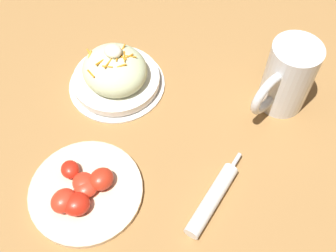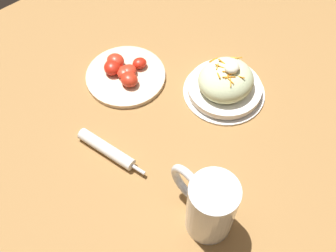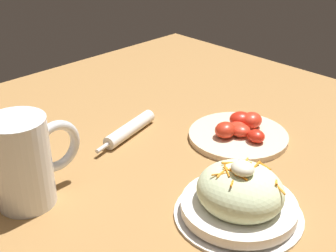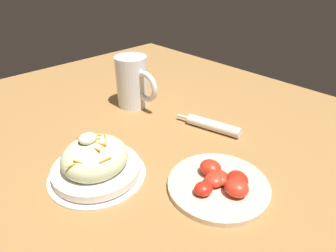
{
  "view_description": "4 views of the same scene",
  "coord_description": "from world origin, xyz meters",
  "px_view_note": "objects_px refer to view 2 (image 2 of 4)",
  "views": [
    {
      "loc": [
        0.4,
        -0.35,
        0.69
      ],
      "look_at": [
        0.11,
        -0.08,
        0.09
      ],
      "focal_mm": 42.7,
      "sensor_mm": 36.0,
      "label": 1
    },
    {
      "loc": [
        0.45,
        0.36,
        0.82
      ],
      "look_at": [
        0.11,
        -0.03,
        0.05
      ],
      "focal_mm": 43.47,
      "sensor_mm": 36.0,
      "label": 2
    },
    {
      "loc": [
        -0.45,
        0.46,
        0.48
      ],
      "look_at": [
        0.1,
        -0.07,
        0.08
      ],
      "focal_mm": 49.72,
      "sensor_mm": 36.0,
      "label": 3
    },
    {
      "loc": [
        -0.33,
        -0.51,
        0.42
      ],
      "look_at": [
        0.11,
        -0.06,
        0.05
      ],
      "focal_mm": 31.39,
      "sensor_mm": 36.0,
      "label": 4
    }
  ],
  "objects_px": {
    "beer_mug": "(209,208)",
    "tomato_plate": "(125,73)",
    "salad_plate": "(225,84)",
    "napkin_roll": "(107,149)"
  },
  "relations": [
    {
      "from": "salad_plate",
      "to": "beer_mug",
      "type": "relative_size",
      "value": 1.3
    },
    {
      "from": "tomato_plate",
      "to": "beer_mug",
      "type": "bearing_deg",
      "value": 75.24
    },
    {
      "from": "napkin_roll",
      "to": "tomato_plate",
      "type": "bearing_deg",
      "value": -137.55
    },
    {
      "from": "salad_plate",
      "to": "napkin_roll",
      "type": "relative_size",
      "value": 1.13
    },
    {
      "from": "beer_mug",
      "to": "tomato_plate",
      "type": "xyz_separation_m",
      "value": [
        -0.11,
        -0.43,
        -0.06
      ]
    },
    {
      "from": "beer_mug",
      "to": "napkin_roll",
      "type": "relative_size",
      "value": 0.87
    },
    {
      "from": "salad_plate",
      "to": "beer_mug",
      "type": "height_order",
      "value": "beer_mug"
    },
    {
      "from": "beer_mug",
      "to": "tomato_plate",
      "type": "bearing_deg",
      "value": -104.76
    },
    {
      "from": "salad_plate",
      "to": "tomato_plate",
      "type": "distance_m",
      "value": 0.27
    },
    {
      "from": "napkin_roll",
      "to": "tomato_plate",
      "type": "height_order",
      "value": "tomato_plate"
    }
  ]
}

